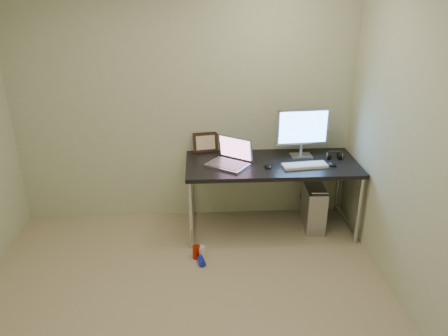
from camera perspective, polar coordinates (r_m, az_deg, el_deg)
floor at (r=3.56m, az=-5.33°, el=-19.56°), size 3.50×3.50×0.00m
wall_back at (r=4.52m, az=-5.27°, el=8.17°), size 3.50×0.02×2.50m
wall_right at (r=3.27m, az=26.03°, el=-0.01°), size 0.02×3.50×2.50m
desk at (r=4.41m, az=6.24°, el=-0.16°), size 1.71×0.75×0.75m
tower_computer at (r=4.71m, az=11.60°, el=-4.95°), size 0.22×0.45×0.49m
cable_a at (r=4.89m, az=10.31°, el=-1.53°), size 0.01×0.16×0.69m
cable_b at (r=4.90m, az=11.37°, el=-1.81°), size 0.02×0.11×0.71m
can_red at (r=4.19m, az=-3.62°, el=-10.90°), size 0.09×0.09×0.13m
can_white at (r=4.19m, az=-2.94°, el=-10.91°), size 0.09×0.09×0.12m
can_blue at (r=4.13m, az=-2.98°, el=-12.07°), size 0.09×0.13×0.06m
laptop at (r=4.29m, az=0.86°, el=1.27°), size 0.49×0.47×0.26m
monitor at (r=4.49m, az=10.25°, el=5.04°), size 0.54×0.17×0.50m
keyboard at (r=4.32m, az=10.50°, el=0.33°), size 0.45×0.19×0.03m
mouse_right at (r=4.41m, az=13.94°, el=0.57°), size 0.10×0.13×0.04m
mouse_left at (r=4.25m, az=5.77°, el=0.28°), size 0.08×0.11×0.03m
headphones at (r=4.59m, az=14.20°, el=1.55°), size 0.16×0.09×0.10m
picture_frame at (r=4.60m, az=-2.42°, el=3.38°), size 0.27×0.12×0.21m
webcam at (r=4.52m, az=0.12°, el=2.72°), size 0.05×0.04×0.12m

